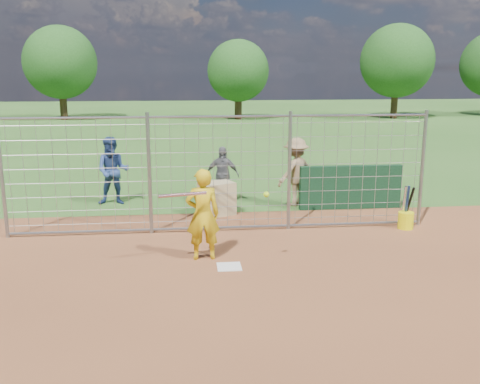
{
  "coord_description": "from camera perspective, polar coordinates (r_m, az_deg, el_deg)",
  "views": [
    {
      "loc": [
        -0.74,
        -9.2,
        3.49
      ],
      "look_at": [
        0.3,
        0.8,
        1.15
      ],
      "focal_mm": 40.0,
      "sensor_mm": 36.0,
      "label": 1
    }
  ],
  "objects": [
    {
      "name": "tree_line",
      "position": [
        37.53,
        -0.02,
        13.44
      ],
      "size": [
        44.66,
        6.72,
        6.48
      ],
      "color": "#3F2B19",
      "rests_on": "ground"
    },
    {
      "name": "bystander_c",
      "position": [
        13.83,
        5.97,
        2.15
      ],
      "size": [
        1.31,
        1.18,
        1.76
      ],
      "primitive_type": "imported",
      "rotation": [
        0.0,
        0.0,
        3.74
      ],
      "color": "olive",
      "rests_on": "ground"
    },
    {
      "name": "equipment_in_play",
      "position": [
        9.36,
        -3.99,
        -0.27
      ],
      "size": [
        1.93,
        0.37,
        0.1
      ],
      "color": "silver",
      "rests_on": "ground"
    },
    {
      "name": "ground",
      "position": [
        9.87,
        -1.26,
        -7.62
      ],
      "size": [
        100.0,
        100.0,
        0.0
      ],
      "primitive_type": "plane",
      "color": "#2D591E",
      "rests_on": "ground"
    },
    {
      "name": "bystander_a",
      "position": [
        14.23,
        -13.39,
        2.2
      ],
      "size": [
        0.88,
        0.7,
        1.77
      ],
      "primitive_type": "imported",
      "rotation": [
        0.0,
        0.0,
        -0.03
      ],
      "color": "navy",
      "rests_on": "ground"
    },
    {
      "name": "bucket_with_bats",
      "position": [
        12.41,
        17.27,
        -2.66
      ],
      "size": [
        0.34,
        0.39,
        0.98
      ],
      "color": "#F2ED0C",
      "rests_on": "ground"
    },
    {
      "name": "batter",
      "position": [
        9.85,
        -3.99,
        -2.42
      ],
      "size": [
        0.65,
        0.45,
        1.72
      ],
      "primitive_type": "imported",
      "rotation": [
        0.0,
        0.0,
        3.2
      ],
      "color": "gold",
      "rests_on": "ground"
    },
    {
      "name": "backstop_fence",
      "position": [
        11.44,
        -2.12,
        1.85
      ],
      "size": [
        9.08,
        0.08,
        2.6
      ],
      "color": "gray",
      "rests_on": "ground"
    },
    {
      "name": "equipment_bin",
      "position": [
        12.94,
        -2.49,
        -0.72
      ],
      "size": [
        0.96,
        0.83,
        0.8
      ],
      "primitive_type": "cube",
      "rotation": [
        0.0,
        0.0,
        0.42
      ],
      "color": "tan",
      "rests_on": "ground"
    },
    {
      "name": "infield_dirt",
      "position": [
        7.15,
        0.78,
        -16.07
      ],
      "size": [
        18.0,
        18.0,
        0.0
      ],
      "primitive_type": "plane",
      "color": "brown",
      "rests_on": "ground"
    },
    {
      "name": "home_plate",
      "position": [
        9.68,
        -1.17,
        -7.98
      ],
      "size": [
        0.43,
        0.43,
        0.02
      ],
      "primitive_type": "cube",
      "color": "silver",
      "rests_on": "ground"
    },
    {
      "name": "dugout_wall",
      "position": [
        13.77,
        11.71,
        0.5
      ],
      "size": [
        2.6,
        0.2,
        1.1
      ],
      "primitive_type": "cube",
      "color": "#11381E",
      "rests_on": "ground"
    },
    {
      "name": "bystander_b",
      "position": [
        13.99,
        -1.92,
        1.83
      ],
      "size": [
        0.94,
        0.53,
        1.51
      ],
      "primitive_type": "imported",
      "rotation": [
        0.0,
        0.0,
        -0.19
      ],
      "color": "#57585C",
      "rests_on": "ground"
    }
  ]
}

